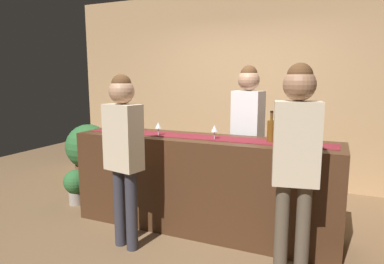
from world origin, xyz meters
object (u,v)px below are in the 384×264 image
at_px(customer_sipping, 296,151).
at_px(potted_plant_tall, 89,151).
at_px(wine_bottle_amber, 271,131).
at_px(potted_plant_small, 76,184).
at_px(wine_glass_near_customer, 214,129).
at_px(customer_browsing, 123,144).
at_px(bartender, 248,124).
at_px(wine_bottle_clear, 114,120).
at_px(wine_glass_mid_counter, 158,126).

relative_size(customer_sipping, potted_plant_tall, 1.82).
distance_m(wine_bottle_amber, potted_plant_small, 2.59).
relative_size(wine_glass_near_customer, customer_browsing, 0.09).
distance_m(wine_glass_near_customer, potted_plant_tall, 2.36).
height_order(wine_glass_near_customer, customer_sipping, customer_sipping).
relative_size(wine_glass_near_customer, customer_sipping, 0.08).
xyz_separation_m(bartender, customer_browsing, (-0.85, -1.24, -0.08)).
xyz_separation_m(wine_bottle_amber, potted_plant_small, (-2.45, 0.01, -0.85)).
xyz_separation_m(wine_bottle_clear, customer_browsing, (0.64, -0.73, -0.10)).
distance_m(bartender, customer_browsing, 1.50).
height_order(wine_glass_near_customer, potted_plant_tall, wine_glass_near_customer).
bearing_deg(customer_sipping, wine_bottle_clear, 152.35).
distance_m(customer_sipping, potted_plant_tall, 3.30).
relative_size(wine_bottle_clear, potted_plant_small, 0.67).
xyz_separation_m(wine_glass_near_customer, potted_plant_small, (-1.90, 0.08, -0.84)).
bearing_deg(wine_glass_near_customer, customer_sipping, -32.43).
relative_size(wine_glass_near_customer, potted_plant_tall, 0.15).
relative_size(bartender, potted_plant_tall, 1.85).
relative_size(wine_glass_near_customer, bartender, 0.08).
relative_size(wine_bottle_amber, potted_plant_tall, 0.32).
xyz_separation_m(wine_bottle_amber, customer_sipping, (0.30, -0.60, -0.05)).
height_order(wine_glass_near_customer, bartender, bartender).
xyz_separation_m(wine_bottle_clear, wine_glass_mid_counter, (0.68, -0.15, -0.01)).
xyz_separation_m(wine_bottle_amber, wine_glass_near_customer, (-0.55, -0.07, -0.01)).
height_order(wine_bottle_amber, potted_plant_small, wine_bottle_amber).
bearing_deg(wine_bottle_amber, potted_plant_tall, 167.42).
bearing_deg(customer_browsing, potted_plant_tall, 151.88).
xyz_separation_m(wine_glass_near_customer, bartender, (0.18, 0.63, -0.02)).
distance_m(wine_glass_mid_counter, potted_plant_small, 1.53).
distance_m(customer_sipping, customer_browsing, 1.52).
relative_size(wine_glass_mid_counter, bartender, 0.08).
bearing_deg(bartender, wine_bottle_amber, 136.88).
bearing_deg(wine_bottle_clear, wine_glass_mid_counter, -12.32).
bearing_deg(potted_plant_small, potted_plant_tall, 115.52).
distance_m(wine_bottle_clear, wine_glass_mid_counter, 0.70).
height_order(wine_bottle_clear, wine_bottle_amber, same).
xyz_separation_m(wine_glass_mid_counter, customer_browsing, (-0.04, -0.58, -0.10)).
distance_m(wine_bottle_amber, bartender, 0.67).
distance_m(wine_glass_mid_counter, potted_plant_tall, 1.80).
bearing_deg(potted_plant_tall, wine_bottle_amber, -12.58).
height_order(wine_glass_mid_counter, potted_plant_tall, wine_glass_mid_counter).
bearing_deg(potted_plant_small, wine_glass_mid_counter, -4.57).
height_order(wine_bottle_clear, customer_sipping, customer_sipping).
bearing_deg(wine_bottle_clear, customer_sipping, -17.12).
relative_size(wine_glass_mid_counter, potted_plant_tall, 0.15).
relative_size(bartender, potted_plant_small, 3.89).
bearing_deg(bartender, customer_browsing, 69.35).
distance_m(wine_bottle_amber, wine_glass_near_customer, 0.55).
height_order(wine_bottle_clear, wine_glass_near_customer, wine_bottle_clear).
bearing_deg(bartender, wine_bottle_clear, 32.75).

